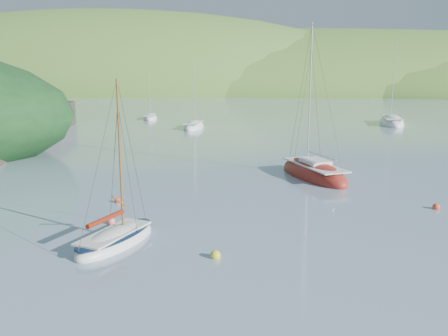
# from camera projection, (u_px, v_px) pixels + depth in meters

# --- Properties ---
(ground) EXTENTS (700.00, 700.00, 0.00)m
(ground) POSITION_uv_depth(u_px,v_px,m) (210.00, 251.00, 24.33)
(ground) COLOR #748BA0
(ground) RESTS_ON ground
(shoreline_hills) EXTENTS (690.00, 135.00, 56.00)m
(shoreline_hills) POSITION_uv_depth(u_px,v_px,m) (236.00, 88.00, 193.34)
(shoreline_hills) COLOR #2F6024
(shoreline_hills) RESTS_ON ground
(daysailer_white) EXTENTS (3.91, 6.15, 8.88)m
(daysailer_white) POSITION_uv_depth(u_px,v_px,m) (115.00, 240.00, 25.35)
(daysailer_white) COLOR white
(daysailer_white) RESTS_ON ground
(sloop_red) EXTENTS (6.50, 9.42, 13.24)m
(sloop_red) POSITION_uv_depth(u_px,v_px,m) (314.00, 174.00, 40.42)
(sloop_red) COLOR maroon
(sloop_red) RESTS_ON ground
(distant_sloop_a) EXTENTS (2.96, 7.31, 10.23)m
(distant_sloop_a) POSITION_uv_depth(u_px,v_px,m) (194.00, 127.00, 71.44)
(distant_sloop_a) COLOR white
(distant_sloop_a) RESTS_ON ground
(distant_sloop_b) EXTENTS (4.14, 9.73, 13.52)m
(distant_sloop_b) POSITION_uv_depth(u_px,v_px,m) (392.00, 123.00, 76.11)
(distant_sloop_b) COLOR white
(distant_sloop_b) RESTS_ON ground
(distant_sloop_c) EXTENTS (3.29, 6.63, 9.05)m
(distant_sloop_c) POSITION_uv_depth(u_px,v_px,m) (150.00, 118.00, 83.61)
(distant_sloop_c) COLOR white
(distant_sloop_c) RESTS_ON ground
(mooring_buoys) EXTENTS (21.32, 9.82, 0.51)m
(mooring_buoys) POSITION_uv_depth(u_px,v_px,m) (276.00, 224.00, 28.12)
(mooring_buoys) COLOR gold
(mooring_buoys) RESTS_ON ground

